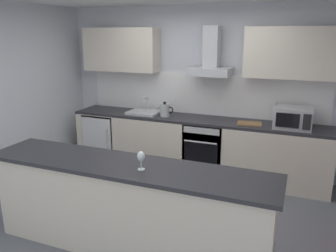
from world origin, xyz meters
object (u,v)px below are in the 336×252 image
Objects in this scene: range_hood at (211,60)px; chopping_board at (249,123)px; sink at (144,112)px; microwave at (293,118)px; oven at (206,147)px; kettle at (165,110)px; wine_glass at (141,157)px; refrigerator at (106,137)px.

range_hood is 1.10m from chopping_board.
microwave is at bearing -0.98° from sink.
oven is 1.60× the size of sink.
kettle is 1.62× the size of wine_glass.
microwave reaches higher than wine_glass.
oven is 1.33m from range_hood.
kettle is (-0.68, -0.03, 0.55)m from oven.
range_hood is (1.06, 0.12, 0.86)m from sink.
microwave is 1.47× the size of chopping_board.
refrigerator is at bearing 178.43° from kettle.
range_hood is at bearing 90.00° from oven.
microwave is 1.44m from range_hood.
oven is 2.31m from wine_glass.
sink is 2.81× the size of wine_glass.
range_hood reaches higher than refrigerator.
microwave is 1.90m from kettle.
kettle reaches higher than wine_glass.
chopping_board is at bearing -0.49° from refrigerator.
kettle reaches higher than refrigerator.
wine_glass is 2.31m from chopping_board.
sink is at bearing 1.05° from refrigerator.
range_hood reaches higher than sink.
wine_glass is (1.05, -2.24, 0.14)m from sink.
microwave is (1.22, -0.03, 0.59)m from oven.
range_hood is at bearing 166.58° from chopping_board.
sink reaches higher than wine_glass.
sink is 0.39m from kettle.
range_hood is (-1.22, 0.16, 0.74)m from microwave.
chopping_board is (1.70, -0.03, -0.02)m from sink.
sink is at bearing 173.33° from kettle.
chopping_board is at bearing 179.59° from microwave.
refrigerator is 1.27m from kettle.
kettle is (0.38, -0.04, 0.08)m from sink.
kettle is 1.32m from chopping_board.
microwave is at bearing 0.18° from kettle.
chopping_board is at bearing -2.11° from oven.
kettle is at bearing -179.57° from chopping_board.
range_hood reaches higher than oven.
microwave is 2.52m from wine_glass.
oven is 0.94× the size of refrigerator.
kettle is at bearing -1.57° from refrigerator.
refrigerator is at bearing -178.95° from sink.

